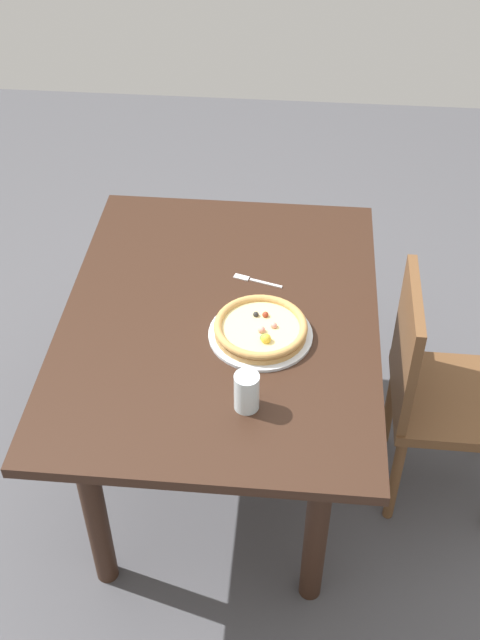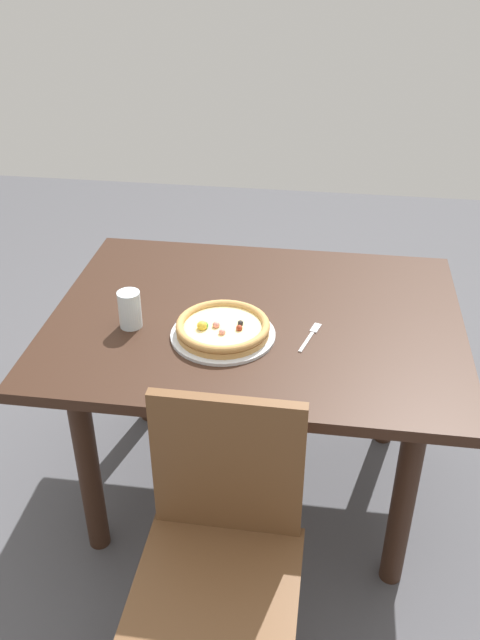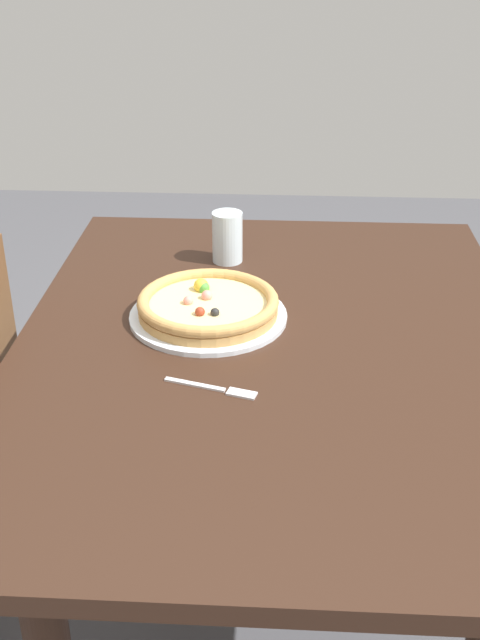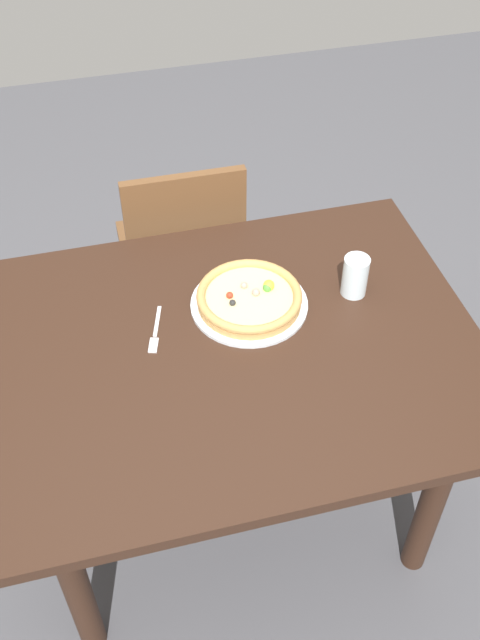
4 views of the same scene
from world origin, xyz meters
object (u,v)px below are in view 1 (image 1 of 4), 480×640
at_px(dining_table, 221,340).
at_px(drinking_glass, 247,392).
at_px(pizza, 261,328).
at_px(fork, 254,280).
at_px(plate, 261,334).
at_px(chair_near, 435,388).

bearing_deg(dining_table, drinking_glass, -163.06).
height_order(dining_table, pizza, pizza).
bearing_deg(fork, dining_table, 79.12).
bearing_deg(fork, plate, 115.16).
distance_m(fork, drinking_glass, 0.55).
xyz_separation_m(pizza, fork, (0.26, 0.04, -0.03)).
distance_m(dining_table, drinking_glass, 0.42).
height_order(chair_near, drinking_glass, chair_near).
height_order(chair_near, plate, chair_near).
relative_size(pizza, fork, 1.72).
height_order(dining_table, drinking_glass, drinking_glass).
bearing_deg(fork, chair_near, -179.74).
xyz_separation_m(chair_near, fork, (0.18, 0.61, 0.27)).
distance_m(chair_near, fork, 0.69).
xyz_separation_m(plate, pizza, (-0.00, -0.00, 0.03)).
relative_size(chair_near, fork, 5.32).
relative_size(dining_table, chair_near, 1.47).
distance_m(dining_table, plate, 0.19).
bearing_deg(pizza, fork, 8.90).
bearing_deg(dining_table, fork, -27.18).
relative_size(dining_table, pizza, 4.56).
height_order(plate, drinking_glass, drinking_glass).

